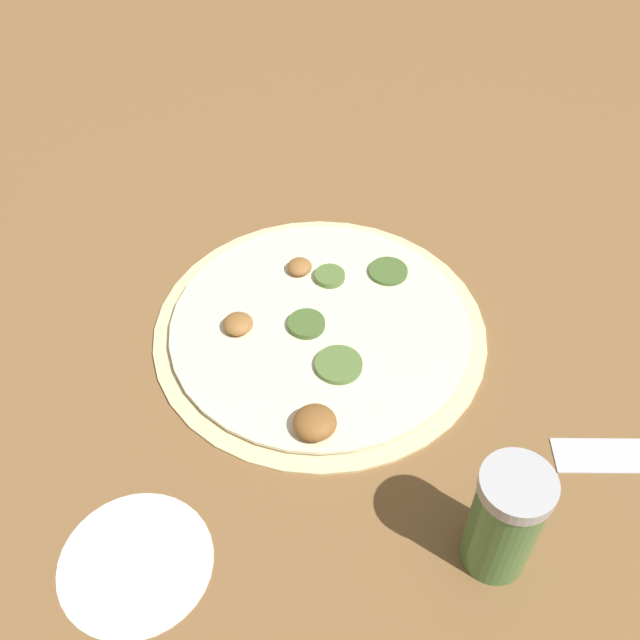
# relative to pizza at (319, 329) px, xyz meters

# --- Properties ---
(ground_plane) EXTENTS (3.00, 3.00, 0.00)m
(ground_plane) POSITION_rel_pizza_xyz_m (0.00, 0.00, -0.01)
(ground_plane) COLOR brown
(pizza) EXTENTS (0.33, 0.33, 0.03)m
(pizza) POSITION_rel_pizza_xyz_m (0.00, 0.00, 0.00)
(pizza) COLOR beige
(pizza) RESTS_ON ground_plane
(spice_jar) EXTENTS (0.06, 0.06, 0.11)m
(spice_jar) POSITION_rel_pizza_xyz_m (0.09, -0.26, 0.05)
(spice_jar) COLOR #4C7F42
(spice_jar) RESTS_ON ground_plane
(flour_patch) EXTENTS (0.12, 0.12, 0.00)m
(flour_patch) POSITION_rel_pizza_xyz_m (-0.19, -0.21, -0.00)
(flour_patch) COLOR white
(flour_patch) RESTS_ON ground_plane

